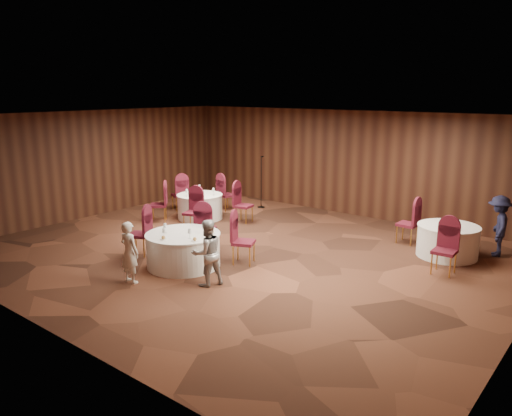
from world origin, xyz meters
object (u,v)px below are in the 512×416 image
Objects in this scene: table_left at (200,206)px; man_c at (498,226)px; table_main at (183,249)px; mic_stand at (261,192)px; woman_a at (129,252)px; woman_b at (207,253)px; table_right at (448,241)px.

man_c is at bearing 13.23° from table_left.
table_main is 0.96× the size of mic_stand.
table_left is 5.20m from woman_a.
woman_a is 8.34m from man_c.
mic_stand is 1.19× the size of man_c.
woman_b reaches higher than table_main.
mic_stand is at bearing -75.23° from woman_a.
table_right is 1.10× the size of woman_a.
table_right is at bearing 44.56° from table_main.
woman_a reaches higher than table_left.
table_left is 7.08m from table_right.
woman_b is 0.94× the size of man_c.
man_c is (7.33, -0.44, 0.21)m from mic_stand.
woman_b is at bearing -61.12° from mic_stand.
woman_b is 6.84m from man_c.
table_left is 1.07× the size of woman_a.
table_right is (4.35, 4.28, 0.00)m from table_main.
table_left is at bearing -62.24° from woman_a.
mic_stand reaches higher than woman_b.
woman_b is at bearing -43.71° from table_left.
woman_a is 1.58m from woman_b.
woman_a is at bearing -60.90° from table_left.
table_main is at bearing -135.44° from table_right.
table_left is at bearing 129.70° from table_main.
mic_stand is 7.11m from woman_a.
woman_b is (3.29, -5.97, 0.17)m from mic_stand.
table_main is at bearing -69.06° from mic_stand.
man_c is (0.88, 0.77, 0.34)m from table_right.
woman_b is at bearing -123.52° from table_right.
man_c is (7.88, 1.85, 0.34)m from table_left.
mic_stand is at bearing -130.98° from woman_b.
woman_a is (-4.47, -5.62, 0.26)m from table_right.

